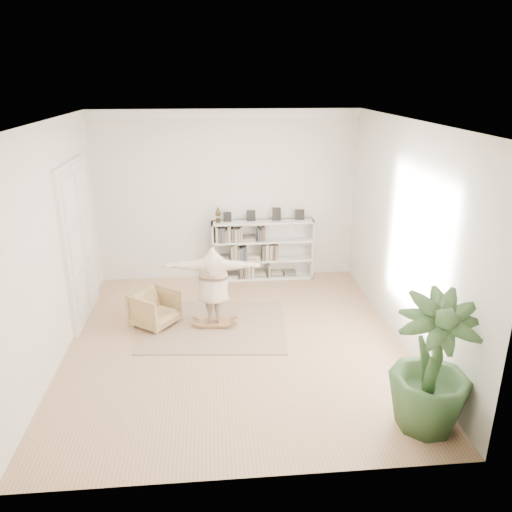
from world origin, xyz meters
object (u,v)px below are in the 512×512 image
(rocker_board, at_px, (214,322))
(person, at_px, (213,283))
(armchair, at_px, (155,308))
(houseplant, at_px, (432,364))
(bookshelf, at_px, (262,251))

(rocker_board, height_order, person, person)
(armchair, height_order, person, person)
(rocker_board, relative_size, houseplant, 0.32)
(bookshelf, xyz_separation_m, houseplant, (1.56, -5.12, 0.26))
(bookshelf, height_order, houseplant, houseplant)
(rocker_board, xyz_separation_m, houseplant, (2.64, -2.93, 0.83))
(person, bearing_deg, rocker_board, 5.06)
(armchair, distance_m, houseplant, 4.84)
(armchair, xyz_separation_m, person, (1.05, -0.15, 0.51))
(armchair, bearing_deg, houseplant, -92.86)
(bookshelf, bearing_deg, rocker_board, -116.34)
(armchair, bearing_deg, bookshelf, -9.21)
(armchair, height_order, houseplant, houseplant)
(rocker_board, relative_size, person, 0.34)
(armchair, distance_m, person, 1.18)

